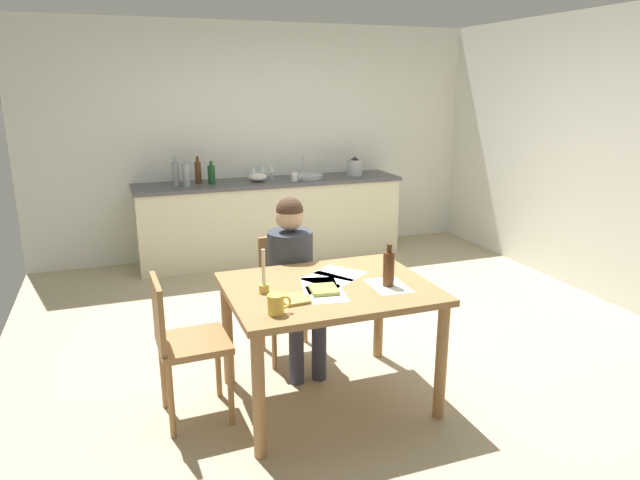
% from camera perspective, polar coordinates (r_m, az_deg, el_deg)
% --- Properties ---
extents(ground_plane, '(5.20, 5.20, 0.04)m').
position_cam_1_polar(ground_plane, '(4.60, 2.67, -9.77)').
color(ground_plane, tan).
extents(wall_back, '(5.20, 0.12, 2.60)m').
position_cam_1_polar(wall_back, '(6.66, -5.95, 9.89)').
color(wall_back, silver).
rests_on(wall_back, ground).
extents(wall_right, '(0.12, 5.20, 2.60)m').
position_cam_1_polar(wall_right, '(5.74, 27.78, 7.30)').
color(wall_right, silver).
rests_on(wall_right, ground).
extents(kitchen_counter, '(2.97, 0.64, 0.90)m').
position_cam_1_polar(kitchen_counter, '(6.46, -4.95, 2.10)').
color(kitchen_counter, beige).
rests_on(kitchen_counter, ground).
extents(dining_table, '(1.22, 0.96, 0.77)m').
position_cam_1_polar(dining_table, '(3.47, 0.87, -6.30)').
color(dining_table, '#9E7042').
rests_on(dining_table, ground).
extents(chair_at_table, '(0.40, 0.40, 0.87)m').
position_cam_1_polar(chair_at_table, '(4.15, -3.29, -5.09)').
color(chair_at_table, '#9E7042').
rests_on(chair_at_table, ground).
extents(person_seated, '(0.32, 0.59, 1.19)m').
position_cam_1_polar(person_seated, '(3.95, -2.72, -3.18)').
color(person_seated, '#333842').
rests_on(person_seated, ground).
extents(chair_side_empty, '(0.41, 0.41, 0.89)m').
position_cam_1_polar(chair_side_empty, '(3.43, -13.67, -9.85)').
color(chair_side_empty, '#9E7042').
rests_on(chair_side_empty, ground).
extents(coffee_mug, '(0.13, 0.09, 0.11)m').
position_cam_1_polar(coffee_mug, '(3.01, -4.43, -6.48)').
color(coffee_mug, '#F2CC4C').
rests_on(coffee_mug, dining_table).
extents(candlestick, '(0.06, 0.06, 0.26)m').
position_cam_1_polar(candlestick, '(3.30, -5.68, -4.12)').
color(candlestick, gold).
rests_on(candlestick, dining_table).
extents(book_magazine, '(0.16, 0.18, 0.02)m').
position_cam_1_polar(book_magazine, '(3.20, -2.67, -5.99)').
color(book_magazine, '#A5944A').
rests_on(book_magazine, dining_table).
extents(book_cookery, '(0.18, 0.20, 0.02)m').
position_cam_1_polar(book_cookery, '(3.33, 0.38, -5.03)').
color(book_cookery, '#9DA249').
rests_on(book_cookery, dining_table).
extents(paper_letter, '(0.35, 0.36, 0.00)m').
position_cam_1_polar(paper_letter, '(3.65, 2.01, -3.33)').
color(paper_letter, white).
rests_on(paper_letter, dining_table).
extents(paper_bill, '(0.27, 0.34, 0.00)m').
position_cam_1_polar(paper_bill, '(3.42, -0.03, -4.61)').
color(paper_bill, white).
rests_on(paper_bill, dining_table).
extents(paper_envelope, '(0.22, 0.31, 0.00)m').
position_cam_1_polar(paper_envelope, '(3.45, 6.93, -4.59)').
color(paper_envelope, white).
rests_on(paper_envelope, dining_table).
extents(paper_receipt, '(0.25, 0.33, 0.00)m').
position_cam_1_polar(paper_receipt, '(3.29, 0.71, -5.47)').
color(paper_receipt, white).
rests_on(paper_receipt, dining_table).
extents(paper_notice, '(0.33, 0.36, 0.00)m').
position_cam_1_polar(paper_notice, '(3.53, 0.68, -4.00)').
color(paper_notice, white).
rests_on(paper_notice, dining_table).
extents(wine_bottle_on_table, '(0.07, 0.07, 0.26)m').
position_cam_1_polar(wine_bottle_on_table, '(3.41, 6.93, -2.84)').
color(wine_bottle_on_table, '#593319').
rests_on(wine_bottle_on_table, dining_table).
extents(sink_unit, '(0.36, 0.36, 0.24)m').
position_cam_1_polar(sink_unit, '(6.50, -1.30, 6.47)').
color(sink_unit, '#B2B7BC').
rests_on(sink_unit, kitchen_counter).
extents(bottle_oil, '(0.07, 0.07, 0.31)m').
position_cam_1_polar(bottle_oil, '(6.15, -14.35, 6.52)').
color(bottle_oil, '#8C999E').
rests_on(bottle_oil, kitchen_counter).
extents(bottle_vinegar, '(0.08, 0.08, 0.30)m').
position_cam_1_polar(bottle_vinegar, '(6.09, -13.33, 6.46)').
color(bottle_vinegar, '#8C999E').
rests_on(bottle_vinegar, kitchen_counter).
extents(bottle_wine_red, '(0.07, 0.07, 0.29)m').
position_cam_1_polar(bottle_wine_red, '(6.25, -12.19, 6.71)').
color(bottle_wine_red, '#593319').
rests_on(bottle_wine_red, kitchen_counter).
extents(bottle_sauce, '(0.08, 0.08, 0.24)m').
position_cam_1_polar(bottle_sauce, '(6.20, -10.88, 6.52)').
color(bottle_sauce, '#194C23').
rests_on(bottle_sauce, kitchen_counter).
extents(mixing_bowl, '(0.20, 0.20, 0.09)m').
position_cam_1_polar(mixing_bowl, '(6.30, -6.29, 6.31)').
color(mixing_bowl, white).
rests_on(mixing_bowl, kitchen_counter).
extents(stovetop_kettle, '(0.18, 0.18, 0.22)m').
position_cam_1_polar(stovetop_kettle, '(6.69, 3.51, 7.37)').
color(stovetop_kettle, '#B7BABF').
rests_on(stovetop_kettle, kitchen_counter).
extents(wine_glass_near_sink, '(0.07, 0.07, 0.15)m').
position_cam_1_polar(wine_glass_near_sink, '(6.51, -4.92, 7.20)').
color(wine_glass_near_sink, silver).
rests_on(wine_glass_near_sink, kitchen_counter).
extents(wine_glass_by_kettle, '(0.07, 0.07, 0.15)m').
position_cam_1_polar(wine_glass_by_kettle, '(6.49, -5.81, 7.15)').
color(wine_glass_by_kettle, silver).
rests_on(wine_glass_by_kettle, kitchen_counter).
extents(wine_glass_back_left, '(0.07, 0.07, 0.15)m').
position_cam_1_polar(wine_glass_back_left, '(6.46, -6.74, 7.09)').
color(wine_glass_back_left, silver).
rests_on(wine_glass_back_left, kitchen_counter).
extents(teacup_on_counter, '(0.11, 0.08, 0.09)m').
position_cam_1_polar(teacup_on_counter, '(6.29, -2.56, 6.38)').
color(teacup_on_counter, white).
rests_on(teacup_on_counter, kitchen_counter).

